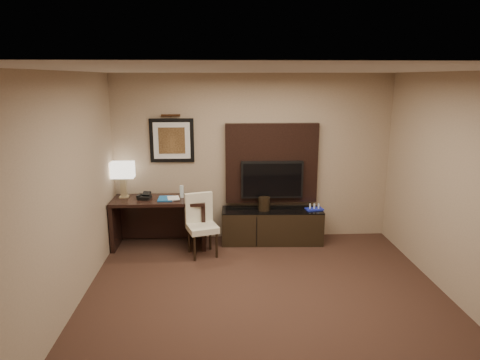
{
  "coord_description": "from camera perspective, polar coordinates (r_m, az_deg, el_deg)",
  "views": [
    {
      "loc": [
        -0.56,
        -4.34,
        2.63
      ],
      "look_at": [
        -0.25,
        1.8,
        1.15
      ],
      "focal_mm": 32.0,
      "sensor_mm": 36.0,
      "label": 1
    }
  ],
  "objects": [
    {
      "name": "wall_right",
      "position": [
        5.33,
        29.05,
        -2.11
      ],
      "size": [
        0.01,
        5.0,
        2.7
      ],
      "primitive_type": "cube",
      "color": "tan",
      "rests_on": "floor"
    },
    {
      "name": "tv",
      "position": [
        6.93,
        4.29,
        0.05
      ],
      "size": [
        1.0,
        0.08,
        0.6
      ],
      "primitive_type": "cube",
      "color": "black",
      "rests_on": "tv_wall_panel"
    },
    {
      "name": "water_bottle",
      "position": [
        6.8,
        -7.78,
        -1.54
      ],
      "size": [
        0.07,
        0.07,
        0.19
      ],
      "primitive_type": "cylinder",
      "rotation": [
        0.0,
        0.0,
        -0.18
      ],
      "color": "silver",
      "rests_on": "desk"
    },
    {
      "name": "wall_left",
      "position": [
        4.83,
        -23.3,
        -2.97
      ],
      "size": [
        0.01,
        5.0,
        2.7
      ],
      "primitive_type": "cube",
      "color": "tan",
      "rests_on": "floor"
    },
    {
      "name": "artwork",
      "position": [
        6.93,
        -9.06,
        5.23
      ],
      "size": [
        0.7,
        0.04,
        0.7
      ],
      "primitive_type": "cube",
      "color": "black",
      "rests_on": "wall_back"
    },
    {
      "name": "ice_bucket",
      "position": [
        6.85,
        3.24,
        -3.18
      ],
      "size": [
        0.24,
        0.24,
        0.21
      ],
      "primitive_type": "cylinder",
      "rotation": [
        0.0,
        0.0,
        0.33
      ],
      "color": "black",
      "rests_on": "credenza"
    },
    {
      "name": "table_lamp",
      "position": [
        6.94,
        -15.31,
        0.24
      ],
      "size": [
        0.42,
        0.31,
        0.62
      ],
      "primitive_type": null,
      "rotation": [
        0.0,
        0.0,
        -0.25
      ],
      "color": "#9A8760",
      "rests_on": "desk"
    },
    {
      "name": "picture_light",
      "position": [
        6.85,
        -9.22,
        8.5
      ],
      "size": [
        0.04,
        0.04,
        0.3
      ],
      "primitive_type": "cylinder",
      "color": "#432615",
      "rests_on": "wall_back"
    },
    {
      "name": "desk_chair",
      "position": [
        6.46,
        -5.04,
        -6.32
      ],
      "size": [
        0.55,
        0.59,
        0.88
      ],
      "primitive_type": null,
      "rotation": [
        0.0,
        0.0,
        0.3
      ],
      "color": "beige",
      "rests_on": "floor"
    },
    {
      "name": "book",
      "position": [
        6.71,
        -9.68,
        -1.59
      ],
      "size": [
        0.18,
        0.06,
        0.24
      ],
      "primitive_type": "imported",
      "rotation": [
        0.0,
        0.0,
        0.19
      ],
      "color": "tan",
      "rests_on": "desk"
    },
    {
      "name": "tv_wall_panel",
      "position": [
        6.97,
        4.22,
        2.24
      ],
      "size": [
        1.5,
        0.12,
        1.3
      ],
      "primitive_type": "cube",
      "color": "black",
      "rests_on": "wall_back"
    },
    {
      "name": "credenza",
      "position": [
        7.0,
        4.28,
        -6.12
      ],
      "size": [
        1.64,
        0.52,
        0.56
      ],
      "primitive_type": "cube",
      "rotation": [
        0.0,
        0.0,
        -0.04
      ],
      "color": "black",
      "rests_on": "floor"
    },
    {
      "name": "floor",
      "position": [
        5.11,
        3.99,
        -17.55
      ],
      "size": [
        4.5,
        5.0,
        0.01
      ],
      "primitive_type": "cube",
      "color": "#351F18",
      "rests_on": "ground"
    },
    {
      "name": "ceiling",
      "position": [
        4.38,
        4.59,
        14.41
      ],
      "size": [
        4.5,
        5.0,
        0.01
      ],
      "primitive_type": "cube",
      "color": "silver",
      "rests_on": "wall_back"
    },
    {
      "name": "blue_folder",
      "position": [
        6.76,
        -9.9,
        -2.46
      ],
      "size": [
        0.23,
        0.3,
        0.02
      ],
      "primitive_type": "cube",
      "rotation": [
        0.0,
        0.0,
        0.01
      ],
      "color": "#175395",
      "rests_on": "desk"
    },
    {
      "name": "desk",
      "position": [
        6.93,
        -10.61,
        -5.56
      ],
      "size": [
        1.46,
        0.63,
        0.78
      ],
      "primitive_type": "cube",
      "rotation": [
        0.0,
        0.0,
        -0.0
      ],
      "color": "black",
      "rests_on": "floor"
    },
    {
      "name": "desk_phone",
      "position": [
        6.83,
        -12.63,
        -2.11
      ],
      "size": [
        0.22,
        0.2,
        0.1
      ],
      "primitive_type": null,
      "rotation": [
        0.0,
        0.0,
        -0.16
      ],
      "color": "black",
      "rests_on": "desk"
    },
    {
      "name": "wall_back",
      "position": [
        6.98,
        1.73,
        2.96
      ],
      "size": [
        4.5,
        0.01,
        2.7
      ],
      "primitive_type": "cube",
      "color": "tan",
      "rests_on": "floor"
    },
    {
      "name": "minibar_tray",
      "position": [
        6.98,
        9.88,
        -3.53
      ],
      "size": [
        0.3,
        0.21,
        0.1
      ],
      "primitive_type": null,
      "rotation": [
        0.0,
        0.0,
        0.17
      ],
      "color": "#1B28B5",
      "rests_on": "credenza"
    },
    {
      "name": "wall_front",
      "position": [
        2.31,
        12.48,
        -20.45
      ],
      "size": [
        4.5,
        0.01,
        2.7
      ],
      "primitive_type": "cube",
      "color": "tan",
      "rests_on": "floor"
    }
  ]
}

